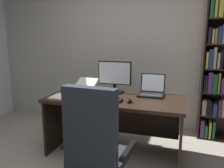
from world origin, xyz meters
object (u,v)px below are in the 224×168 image
at_px(reading_stand_with_book, 86,84).
at_px(keyboard, 105,99).
at_px(monitor, 115,77).
at_px(computer_mouse, 129,101).
at_px(notepad, 96,95).
at_px(pen, 97,95).
at_px(laptop, 152,91).
at_px(open_binder, 69,97).
at_px(desk, 117,111).
at_px(office_chair, 96,153).

bearing_deg(reading_stand_with_book, keyboard, -47.09).
distance_m(monitor, computer_mouse, 0.55).
xyz_separation_m(monitor, computer_mouse, (0.30, -0.41, -0.19)).
bearing_deg(notepad, pen, 0.00).
bearing_deg(laptop, pen, -159.59).
height_order(reading_stand_with_book, notepad, reading_stand_with_book).
height_order(monitor, reading_stand_with_book, monitor).
xyz_separation_m(computer_mouse, open_binder, (-0.74, -0.05, -0.01)).
distance_m(laptop, keyboard, 0.65).
bearing_deg(computer_mouse, keyboard, 180.00).
height_order(laptop, open_binder, laptop).
distance_m(computer_mouse, reading_stand_with_book, 0.90).
bearing_deg(keyboard, desk, 70.58).
height_order(keyboard, open_binder, same).
distance_m(desk, keyboard, 0.33).
height_order(monitor, laptop, monitor).
bearing_deg(office_chair, reading_stand_with_book, 121.28).
height_order(laptop, keyboard, laptop).
height_order(reading_stand_with_book, open_binder, reading_stand_with_book).
bearing_deg(desk, monitor, 114.85).
distance_m(desk, open_binder, 0.63).
bearing_deg(desk, laptop, 23.90).
distance_m(desk, computer_mouse, 0.39).
distance_m(monitor, notepad, 0.37).
bearing_deg(keyboard, laptop, 39.99).
bearing_deg(pen, keyboard, -47.27).
distance_m(laptop, open_binder, 1.05).
height_order(desk, office_chair, office_chair).
height_order(monitor, computer_mouse, monitor).
bearing_deg(notepad, keyboard, -43.90).
distance_m(office_chair, computer_mouse, 0.80).
xyz_separation_m(laptop, pen, (-0.66, -0.25, -0.04)).
xyz_separation_m(monitor, laptop, (0.50, 0.01, -0.16)).
bearing_deg(computer_mouse, notepad, 160.13).
distance_m(monitor, open_binder, 0.67).
height_order(computer_mouse, pen, computer_mouse).
height_order(office_chair, pen, office_chair).
bearing_deg(pen, notepad, 180.00).
relative_size(keyboard, notepad, 2.00).
xyz_separation_m(monitor, pen, (-0.16, -0.24, -0.20)).
bearing_deg(notepad, desk, 13.03).
xyz_separation_m(desk, reading_stand_with_book, (-0.54, 0.25, 0.28)).
height_order(monitor, pen, monitor).
xyz_separation_m(desk, keyboard, (-0.08, -0.23, 0.22)).
xyz_separation_m(office_chair, pen, (-0.33, 0.90, 0.30)).
xyz_separation_m(keyboard, computer_mouse, (0.30, 0.00, 0.01)).
xyz_separation_m(monitor, reading_stand_with_book, (-0.45, 0.08, -0.14)).
bearing_deg(pen, office_chair, -69.76).
height_order(notepad, pen, pen).
xyz_separation_m(reading_stand_with_book, notepad, (0.27, -0.32, -0.07)).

